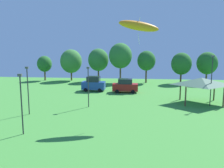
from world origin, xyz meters
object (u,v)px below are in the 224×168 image
object	(u,v)px
light_post_2	(21,100)
treeline_tree_0	(44,64)
light_post_0	(212,78)
treeline_tree_1	(71,61)
parked_car_leftmost	(94,84)
treeline_tree_6	(207,63)
treeline_tree_4	(146,61)
treeline_tree_5	(181,64)
parked_car_second_from_left	(125,86)
light_post_3	(88,84)
treeline_tree_2	(98,60)
treeline_tree_3	(120,56)
kite_flying_4	(139,26)
park_pavilion	(201,81)
light_post_1	(28,87)

from	to	relation	value
light_post_2	treeline_tree_0	size ratio (longest dim) A/B	0.96
light_post_0	treeline_tree_1	world-z (taller)	treeline_tree_1
parked_car_leftmost	treeline_tree_6	world-z (taller)	treeline_tree_6
parked_car_leftmost	treeline_tree_1	bearing A→B (deg)	122.66
treeline_tree_4	treeline_tree_5	world-z (taller)	treeline_tree_4
light_post_2	parked_car_second_from_left	bearing A→B (deg)	68.54
parked_car_leftmost	light_post_0	world-z (taller)	light_post_0
light_post_3	treeline_tree_2	bearing A→B (deg)	96.18
light_post_3	treeline_tree_3	size ratio (longest dim) A/B	0.61
kite_flying_4	treeline_tree_2	size ratio (longest dim) A/B	0.63
light_post_3	treeline_tree_6	world-z (taller)	treeline_tree_6
park_pavilion	light_post_2	bearing A→B (deg)	-143.61
treeline_tree_2	treeline_tree_4	xyz separation A→B (m)	(10.75, -1.15, -0.07)
treeline_tree_2	treeline_tree_6	size ratio (longest dim) A/B	1.10
kite_flying_4	treeline_tree_2	distance (m)	28.80
treeline_tree_0	kite_flying_4	bearing A→B (deg)	-51.15
treeline_tree_4	treeline_tree_1	bearing A→B (deg)	174.81
park_pavilion	treeline_tree_4	bearing A→B (deg)	110.41
light_post_0	treeline_tree_1	distance (m)	32.92
treeline_tree_4	light_post_1	bearing A→B (deg)	-118.70
light_post_2	treeline_tree_6	size ratio (longest dim) A/B	0.82
treeline_tree_4	treeline_tree_6	distance (m)	12.81
treeline_tree_2	treeline_tree_4	size ratio (longest dim) A/B	1.06
park_pavilion	light_post_2	size ratio (longest dim) A/B	1.14
park_pavilion	parked_car_leftmost	bearing A→B (deg)	155.44
park_pavilion	treeline_tree_1	xyz separation A→B (m)	(-24.11, 20.10, 1.41)
treeline_tree_2	treeline_tree_4	bearing A→B (deg)	-6.12
treeline_tree_0	light_post_3	bearing A→B (deg)	-56.91
treeline_tree_3	treeline_tree_6	bearing A→B (deg)	1.65
light_post_2	treeline_tree_4	size ratio (longest dim) A/B	0.79
treeline_tree_1	kite_flying_4	bearing A→B (deg)	-60.61
parked_car_second_from_left	treeline_tree_2	xyz separation A→B (m)	(-6.79, 12.98, 3.69)
park_pavilion	treeline_tree_0	xyz separation A→B (m)	(-30.33, 19.60, 0.78)
parked_car_second_from_left	treeline_tree_6	bearing A→B (deg)	34.63
park_pavilion	light_post_3	distance (m)	15.57
parked_car_second_from_left	treeline_tree_1	size ratio (longest dim) A/B	0.60
kite_flying_4	treeline_tree_4	xyz separation A→B (m)	(1.84, 25.74, -5.23)
parked_car_second_from_left	light_post_0	bearing A→B (deg)	-34.82
treeline_tree_3	treeline_tree_5	size ratio (longest dim) A/B	1.31
light_post_2	treeline_tree_6	bearing A→B (deg)	52.72
parked_car_second_from_left	treeline_tree_5	size ratio (longest dim) A/B	0.66
treeline_tree_1	treeline_tree_6	world-z (taller)	treeline_tree_1
parked_car_leftmost	treeline_tree_1	xyz separation A→B (m)	(-7.57, 12.54, 3.21)
park_pavilion	treeline_tree_5	distance (m)	18.20
parked_car_leftmost	treeline_tree_1	size ratio (longest dim) A/B	0.57
kite_flying_4	light_post_3	bearing A→B (deg)	151.56
treeline_tree_2	light_post_2	bearing A→B (deg)	-92.30
light_post_2	treeline_tree_5	world-z (taller)	treeline_tree_5
light_post_0	treeline_tree_4	size ratio (longest dim) A/B	0.96
light_post_1	treeline_tree_4	xyz separation A→B (m)	(14.43, 26.37, 1.60)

